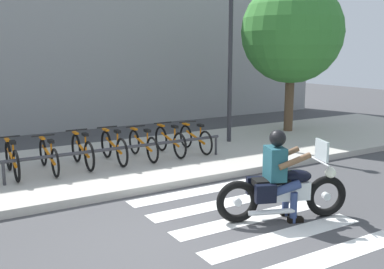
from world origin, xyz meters
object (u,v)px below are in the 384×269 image
Objects in this scene: motorcycle at (284,191)px; bicycle_1 at (49,156)px; bike_rack at (123,149)px; tree_near_rack at (292,32)px; rider at (280,168)px; bicycle_2 at (82,151)px; bicycle_3 at (114,147)px; bicycle_4 at (143,145)px; bicycle_5 at (170,141)px; bicycle_6 at (195,138)px; bicycle_0 at (12,159)px; street_lamp at (230,43)px.

motorcycle is 1.23× the size of bicycle_1.
tree_near_rack is at bearing 13.98° from bike_rack.
rider is 4.98m from bicycle_1.
rider is at bearing -66.73° from bicycle_2.
tree_near_rack is at bearing 9.09° from bicycle_3.
bicycle_3 is at bearing 104.59° from rider.
rider reaches higher than bicycle_2.
motorcycle reaches higher than bicycle_4.
bicycle_5 is 1.02× the size of bicycle_6.
bicycle_4 reaches higher than bicycle_6.
bicycle_0 is at bearing -173.23° from tree_near_rack.
bicycle_6 is at bearing -0.01° from bicycle_1.
bicycle_5 is at bearing -168.24° from tree_near_rack.
bicycle_4 is 3.79m from street_lamp.
bicycle_1 is at bearing -173.32° from street_lamp.
bicycle_3 is at bearing -0.06° from bicycle_1.
motorcycle reaches higher than bicycle_5.
bike_rack is (-1.44, -0.55, 0.07)m from bicycle_5.
bicycle_1 is 0.72m from bicycle_2.
bicycle_1 is 5.63m from street_lamp.
street_lamp is at bearing 22.05° from bicycle_6.
tree_near_rack is at bearing 13.77° from bicycle_6.
rider is 0.93× the size of bicycle_6.
bicycle_5 is (0.72, -0.00, 0.01)m from bicycle_4.
bicycle_2 is 2.17m from bicycle_5.
bicycle_2 is 0.34× the size of street_lamp.
bike_rack is at bearing -162.45° from street_lamp.
bicycle_4 is at bearing 96.07° from motorcycle.
motorcycle reaches higher than bicycle_6.
motorcycle is at bearing -93.55° from bicycle_5.
bicycle_2 is 0.72m from bicycle_3.
bicycle_2 is 1.00× the size of bicycle_5.
bicycle_1 is 1.44m from bicycle_3.
rider is 0.31× the size of street_lamp.
bicycle_2 is 1.44m from bicycle_4.
street_lamp reaches higher than motorcycle.
tree_near_rack is (6.95, 1.00, 2.69)m from bicycle_2.
bike_rack is at bearing -90.00° from bicycle_3.
bicycle_0 is at bearing 165.65° from bike_rack.
tree_near_rack reaches higher than bicycle_6.
bicycle_0 is 1.01× the size of bicycle_5.
bicycle_0 is 0.34× the size of tree_near_rack.
bicycle_5 is at bearing -0.03° from bicycle_1.
bike_rack is at bearing -14.35° from bicycle_0.
bicycle_3 is (1.44, -0.00, 0.02)m from bicycle_1.
bicycle_3 reaches higher than bicycle_0.
street_lamp reaches higher than bicycle_4.
bicycle_6 reaches higher than bicycle_1.
tree_near_rack is (8.39, 1.00, 2.69)m from bicycle_0.
bicycle_3 is (-1.11, 4.26, -0.34)m from rider.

